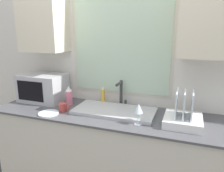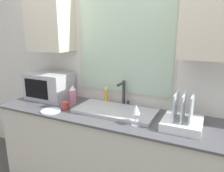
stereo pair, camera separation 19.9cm
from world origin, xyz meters
The scene contains 11 objects.
countertop centered at (0.00, 0.31, 0.45)m, with size 2.31×0.66×0.89m.
wall_back centered at (0.00, 0.63, 1.39)m, with size 6.00×0.38×2.60m.
sink_basin centered at (0.03, 0.35, 0.90)m, with size 0.78×0.38×0.03m.
faucet centered at (0.03, 0.55, 1.05)m, with size 0.08×0.17×0.27m.
microwave centered at (-0.84, 0.42, 1.04)m, with size 0.49×0.34×0.30m.
dish_rack centered at (0.67, 0.28, 0.95)m, with size 0.31×0.33×0.29m.
spray_bottle centered at (-0.49, 0.40, 0.99)m, with size 0.07×0.07×0.20m.
soap_bottle centered at (-0.17, 0.55, 0.97)m, with size 0.04×0.04×0.18m.
mug_near_sink centered at (-0.45, 0.20, 0.93)m, with size 0.11×0.08×0.08m.
wine_glass centered at (0.31, 0.16, 1.03)m, with size 0.08×0.08×0.18m.
small_plate centered at (-0.55, 0.09, 0.90)m, with size 0.19×0.19×0.01m.
Camera 2 is at (0.86, -1.46, 1.67)m, focal length 35.00 mm.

